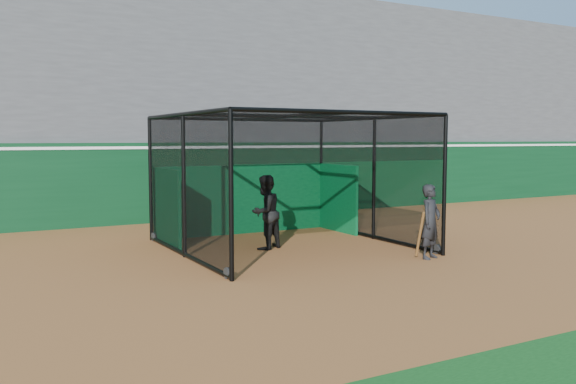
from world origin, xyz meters
TOP-DOWN VIEW (x-y plane):
  - ground at (0.00, 0.00)m, footprint 120.00×120.00m
  - outfield_wall at (0.00, 8.50)m, footprint 50.00×0.50m
  - grandstand at (0.00, 12.27)m, footprint 50.00×7.85m
  - batting_cage at (0.39, 2.59)m, footprint 5.26×5.31m
  - batter at (-0.19, 2.60)m, footprint 1.06×0.97m
  - on_deck_player at (2.46, -0.17)m, footprint 0.70×0.58m

SIDE VIEW (x-z plane):
  - ground at x=0.00m, z-range 0.00..0.00m
  - on_deck_player at x=2.46m, z-range 0.00..1.63m
  - batter at x=-0.19m, z-range 0.00..1.77m
  - outfield_wall at x=0.00m, z-range 0.04..2.54m
  - batting_cage at x=0.39m, z-range 0.00..3.15m
  - grandstand at x=0.00m, z-range 0.00..8.95m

